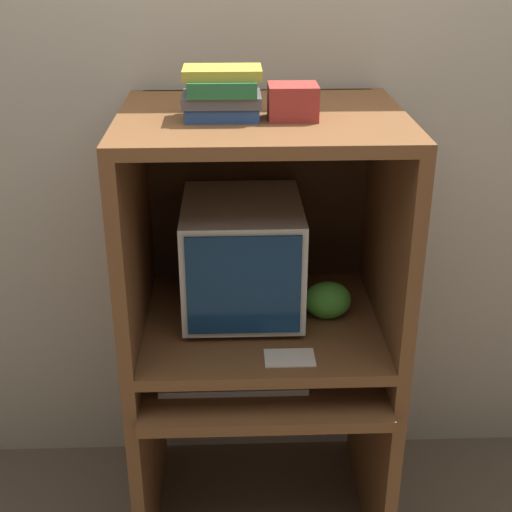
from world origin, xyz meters
name	(u,v)px	position (x,y,z in m)	size (l,w,h in m)	color
wall_back	(257,133)	(0.00, 0.72, 1.30)	(6.00, 0.06, 2.60)	#B2A893
desk_base	(262,425)	(0.00, 0.29, 0.41)	(0.82, 0.70, 0.67)	brown
desk_monitor_shelf	(261,328)	(0.00, 0.33, 0.77)	(0.82, 0.66, 0.13)	brown
hutch_upper	(261,190)	(0.00, 0.36, 1.22)	(0.82, 0.66, 0.66)	brown
crt_monitor	(242,256)	(-0.06, 0.40, 0.99)	(0.37, 0.44, 0.37)	beige
keyboard	(234,380)	(-0.09, 0.17, 0.68)	(0.45, 0.15, 0.03)	beige
mouse	(329,376)	(0.20, 0.18, 0.68)	(0.07, 0.05, 0.03)	#B7B7B7
snack_bag	(328,300)	(0.21, 0.34, 0.86)	(0.15, 0.11, 0.12)	green
book_stack	(222,93)	(-0.11, 0.28, 1.53)	(0.21, 0.15, 0.14)	navy
paper_card	(290,358)	(0.07, 0.10, 0.80)	(0.15, 0.10, 0.00)	beige
storage_box	(293,102)	(0.08, 0.27, 1.51)	(0.13, 0.11, 0.09)	maroon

